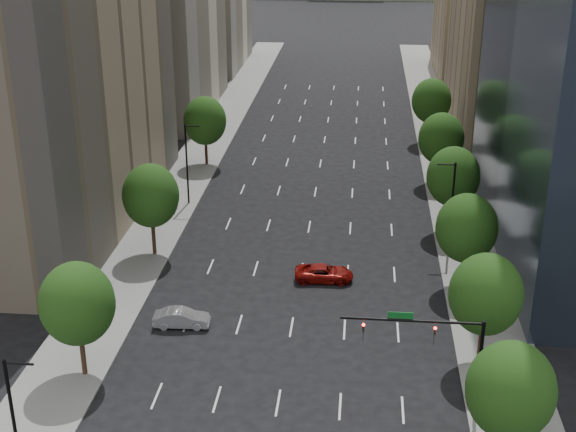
% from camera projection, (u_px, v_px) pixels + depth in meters
% --- Properties ---
extents(sidewalk_left, '(6.00, 200.00, 0.15)m').
position_uv_depth(sidewalk_left, '(160.00, 220.00, 82.69)').
color(sidewalk_left, slate).
rests_on(sidewalk_left, ground).
extents(sidewalk_right, '(6.00, 200.00, 0.15)m').
position_uv_depth(sidewalk_right, '(464.00, 232.00, 79.99)').
color(sidewalk_right, slate).
rests_on(sidewalk_right, ground).
extents(filler_left, '(14.00, 26.00, 18.00)m').
position_uv_depth(filler_left, '(205.00, 18.00, 149.92)').
color(filler_left, beige).
rests_on(filler_left, ground).
extents(parking_tan_right, '(14.00, 30.00, 30.00)m').
position_uv_depth(parking_tan_right, '(512.00, 19.00, 110.18)').
color(parking_tan_right, '#8C7759').
rests_on(parking_tan_right, ground).
extents(filler_right, '(14.00, 26.00, 16.00)m').
position_uv_depth(filler_right, '(477.00, 30.00, 143.19)').
color(filler_right, '#8C7759').
rests_on(filler_right, ground).
extents(tree_right_0, '(5.20, 5.20, 8.39)m').
position_uv_depth(tree_right_0, '(511.00, 391.00, 45.92)').
color(tree_right_0, '#382316').
rests_on(tree_right_0, ground).
extents(tree_right_1, '(5.20, 5.20, 8.75)m').
position_uv_depth(tree_right_1, '(486.00, 294.00, 55.88)').
color(tree_right_1, '#382316').
rests_on(tree_right_1, ground).
extents(tree_right_2, '(5.20, 5.20, 8.61)m').
position_uv_depth(tree_right_2, '(467.00, 228.00, 66.97)').
color(tree_right_2, '#382316').
rests_on(tree_right_2, ground).
extents(tree_right_3, '(5.20, 5.20, 8.89)m').
position_uv_depth(tree_right_3, '(453.00, 177.00, 77.88)').
color(tree_right_3, '#382316').
rests_on(tree_right_3, ground).
extents(tree_right_4, '(5.20, 5.20, 8.46)m').
position_uv_depth(tree_right_4, '(441.00, 139.00, 90.91)').
color(tree_right_4, '#382316').
rests_on(tree_right_4, ground).
extents(tree_right_5, '(5.20, 5.20, 8.75)m').
position_uv_depth(tree_right_5, '(431.00, 101.00, 105.51)').
color(tree_right_5, '#382316').
rests_on(tree_right_5, ground).
extents(tree_left_0, '(5.20, 5.20, 8.75)m').
position_uv_depth(tree_left_0, '(77.00, 304.00, 54.65)').
color(tree_left_0, '#382316').
rests_on(tree_left_0, ground).
extents(tree_left_1, '(5.20, 5.20, 8.97)m').
position_uv_depth(tree_left_1, '(151.00, 196.00, 72.95)').
color(tree_left_1, '#382316').
rests_on(tree_left_1, ground).
extents(tree_left_2, '(5.20, 5.20, 8.68)m').
position_uv_depth(tree_left_2, '(205.00, 121.00, 96.95)').
color(tree_left_2, '#382316').
rests_on(tree_left_2, ground).
extents(streetlight_rn, '(1.70, 0.20, 9.00)m').
position_uv_depth(streetlight_rn, '(451.00, 205.00, 73.74)').
color(streetlight_rn, black).
rests_on(streetlight_rn, ground).
extents(streetlight_ls, '(1.70, 0.20, 9.00)m').
position_uv_depth(streetlight_ls, '(15.00, 424.00, 43.92)').
color(streetlight_ls, black).
rests_on(streetlight_ls, ground).
extents(streetlight_ln, '(1.70, 0.20, 9.00)m').
position_uv_depth(streetlight_ln, '(187.00, 162.00, 85.27)').
color(streetlight_ln, black).
rests_on(streetlight_ln, ground).
extents(traffic_signal, '(9.12, 0.40, 7.38)m').
position_uv_depth(traffic_signal, '(442.00, 345.00, 50.89)').
color(traffic_signal, black).
rests_on(traffic_signal, ground).
extents(car_silver, '(4.52, 1.85, 1.46)m').
position_uv_depth(car_silver, '(182.00, 318.00, 62.82)').
color(car_silver, '#9F9FA5').
rests_on(car_silver, ground).
extents(car_red_far, '(5.21, 2.57, 1.42)m').
position_uv_depth(car_red_far, '(324.00, 273.00, 70.12)').
color(car_red_far, maroon).
rests_on(car_red_far, ground).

